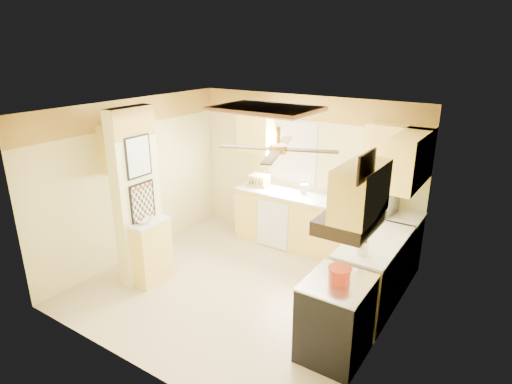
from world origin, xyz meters
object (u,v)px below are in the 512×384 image
Objects in this scene: microwave at (375,200)px; bowl at (144,221)px; stove at (336,318)px; kettle at (363,247)px; dutch_oven at (339,275)px.

microwave reaches higher than bowl.
microwave is at bearing 98.92° from stove.
bowl is 1.14× the size of kettle.
stove is at bearing -174.31° from dutch_oven.
stove is 0.88m from kettle.
microwave is 2.57× the size of bowl.
stove is at bearing 1.49° from bowl.
kettle reaches higher than bowl.
stove is 4.54× the size of kettle.
dutch_oven is (0.34, -2.13, -0.10)m from microwave.
microwave is 2.15m from dutch_oven.
dutch_oven is at bearing 5.69° from stove.
bowl is at bearing -178.50° from dutch_oven.
stove is 0.54m from dutch_oven.
dutch_oven reaches higher than stove.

